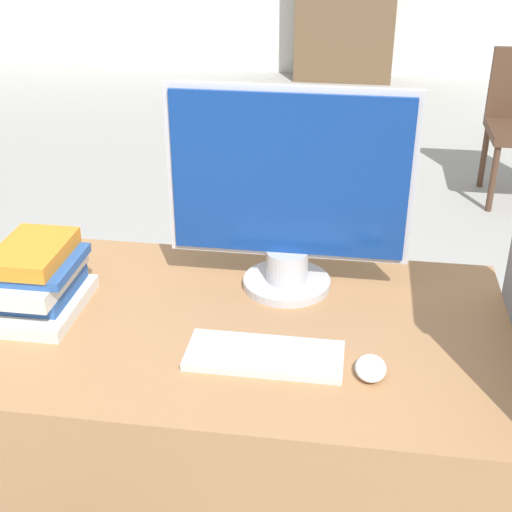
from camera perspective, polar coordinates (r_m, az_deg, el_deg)
desk at (r=1.85m, az=-1.22°, el=-15.29°), size 1.22×0.73×0.76m
monitor at (r=1.66m, az=2.64°, el=5.03°), size 0.57×0.22×0.50m
keyboard at (r=1.50m, az=0.69°, el=-7.98°), size 0.33×0.14×0.02m
mouse at (r=1.47m, az=9.17°, el=-8.85°), size 0.06×0.09×0.03m
book_stack at (r=1.71m, az=-17.00°, el=-1.71°), size 0.20×0.27×0.16m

